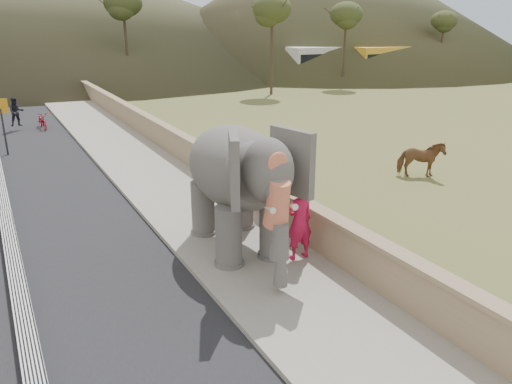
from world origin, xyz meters
TOP-DOWN VIEW (x-y plane):
  - ground at (0.00, 0.00)m, footprint 160.00×160.00m
  - road at (-5.00, 10.00)m, footprint 7.00×120.00m
  - median at (-5.00, 10.00)m, footprint 0.35×120.00m
  - walkway at (0.00, 10.00)m, footprint 3.00×120.00m
  - parapet at (1.65, 10.00)m, footprint 0.30×120.00m
  - signboard at (-4.50, 17.77)m, footprint 0.60×0.08m
  - cow at (8.61, 7.15)m, footprint 1.73×1.50m
  - distant_car at (19.64, 35.25)m, footprint 4.39×2.16m
  - bus_white at (25.58, 33.83)m, footprint 11.12×3.11m
  - bus_orange at (31.00, 31.34)m, footprint 11.09×2.94m
  - hill_far at (5.00, 70.00)m, footprint 80.00×80.00m
  - elephant_and_man at (0.02, 4.86)m, footprint 2.58×4.53m
  - motorcyclist at (-2.98, 22.95)m, footprint 1.93×1.75m
  - trees at (1.62, 25.65)m, footprint 48.60×36.96m

SIDE VIEW (x-z plane):
  - ground at x=0.00m, z-range 0.00..0.00m
  - road at x=-5.00m, z-range 0.00..0.03m
  - walkway at x=0.00m, z-range 0.00..0.15m
  - median at x=-5.00m, z-range 0.00..0.22m
  - parapet at x=1.65m, z-range 0.00..1.10m
  - motorcyclist at x=-2.98m, z-range -0.20..1.55m
  - cow at x=8.61m, z-range 0.00..1.35m
  - distant_car at x=19.64m, z-range 0.00..1.44m
  - bus_white at x=25.58m, z-range 0.00..3.10m
  - bus_orange at x=31.00m, z-range 0.00..3.10m
  - signboard at x=-4.50m, z-range 0.44..2.84m
  - elephant_and_man at x=0.02m, z-range 0.14..3.29m
  - trees at x=1.62m, z-range -0.69..9.03m
  - hill_far at x=5.00m, z-range 0.00..14.00m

